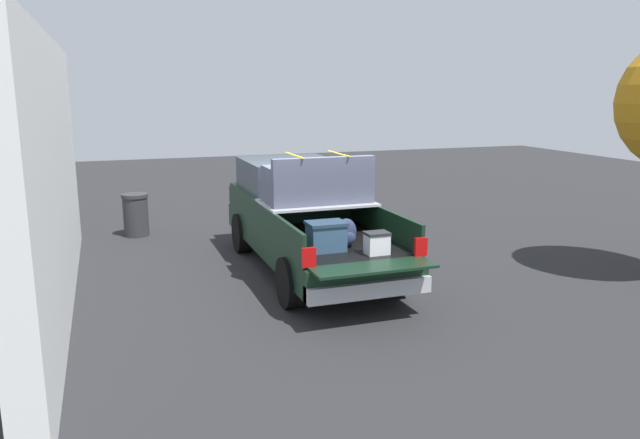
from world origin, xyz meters
The scene contains 4 objects.
ground_plane centered at (0.00, 0.00, 0.00)m, with size 40.00×40.00×0.00m, color #262628.
pickup_truck centered at (0.39, 0.00, 0.98)m, with size 6.05×2.06×2.23m.
building_facade centered at (-0.52, 4.27, 2.04)m, with size 9.17×0.36×4.08m, color white.
trash_can centered at (3.96, 2.89, 0.50)m, with size 0.60×0.60×0.98m.
Camera 1 is at (-10.45, 3.47, 3.35)m, focal length 34.38 mm.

